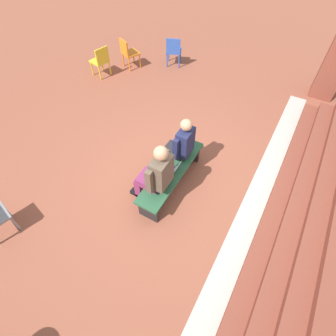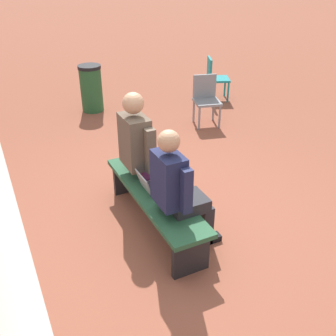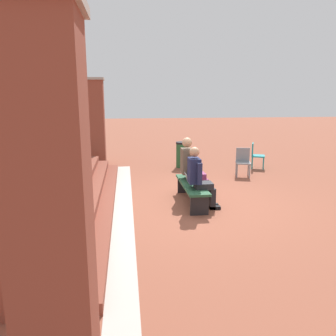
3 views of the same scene
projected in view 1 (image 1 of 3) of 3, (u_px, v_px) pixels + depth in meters
ground_plane at (172, 181)px, 5.13m from camera, size 60.00×60.00×0.00m
concrete_strip at (247, 220)px, 4.58m from camera, size 8.23×0.40×0.01m
brick_steps at (309, 240)px, 4.11m from camera, size 7.43×1.20×0.60m
bench at (171, 174)px, 4.79m from camera, size 1.80×0.44×0.45m
person_student at (180, 145)px, 4.77m from camera, size 0.53×0.67×1.33m
person_adult at (156, 174)px, 4.28m from camera, size 0.59×0.74×1.42m
laptop at (171, 170)px, 4.65m from camera, size 0.32×0.29×0.21m
plastic_chair_far_left at (128, 52)px, 7.46m from camera, size 0.56×0.56×0.84m
plastic_chair_near_bench_right at (101, 60)px, 7.17m from camera, size 0.50×0.50×0.84m
plastic_chair_near_bench_left at (174, 50)px, 7.53m from camera, size 0.55×0.55×0.84m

